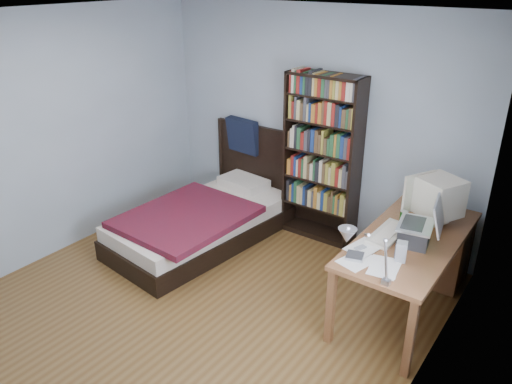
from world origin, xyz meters
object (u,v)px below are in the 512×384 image
bed (206,217)px  desk_lamp (354,241)px  keyboard (388,234)px  crt_monitor (436,197)px  laptop (417,231)px  soda_can (404,218)px  bookshelf (322,159)px  desk (424,246)px  speaker (401,252)px

bed → desk_lamp: bearing=-25.9°
keyboard → bed: bed is taller
crt_monitor → laptop: bearing=-88.1°
soda_can → bookshelf: 1.29m
crt_monitor → bed: bearing=-169.0°
crt_monitor → keyboard: size_ratio=1.00×
desk → bed: bed is taller
desk → desk_lamp: bearing=-90.7°
desk → keyboard: 0.67m
desk_lamp → bed: (-2.26, 1.10, -0.96)m
crt_monitor → keyboard: (-0.22, -0.50, -0.22)m
bookshelf → bed: (-0.99, -0.81, -0.67)m
desk → laptop: size_ratio=3.86×
crt_monitor → bookshelf: bookshelf is taller
keyboard → soda_can: bearing=87.1°
desk_lamp → soda_can: 1.41m
desk_lamp → bookshelf: (-1.27, 1.90, -0.29)m
speaker → bookshelf: bearing=123.5°
desk → bookshelf: size_ratio=0.90×
speaker → bookshelf: size_ratio=0.09×
crt_monitor → speaker: 0.84m
keyboard → desk: bearing=74.9°
desk → laptop: (0.07, -0.55, 0.43)m
desk → keyboard: bearing=-106.8°
crt_monitor → soda_can: (-0.20, -0.21, -0.18)m
bed → laptop: bearing=-1.0°
desk → bed: bearing=-167.3°
laptop → desk_lamp: bearing=-94.8°
crt_monitor → bookshelf: bearing=165.2°
keyboard → soda_can: soda_can is taller
speaker → soda_can: bearing=93.4°
crt_monitor → bed: bed is taller
keyboard → speaker: 0.40m
laptop → bookshelf: 1.60m
desk → crt_monitor: (0.05, -0.06, 0.55)m
crt_monitor → bookshelf: size_ratio=0.27×
laptop → speaker: (-0.01, -0.33, -0.04)m
soda_can → laptop: bearing=-52.7°
bed → bookshelf: bearing=39.3°
desk → crt_monitor: 0.56m
desk → crt_monitor: bearing=-49.6°
desk_lamp → speaker: bearing=83.5°
speaker → bookshelf: (-1.35, 1.18, 0.11)m
laptop → desk_lamp: size_ratio=0.71×
keyboard → bed: bearing=-179.5°
soda_can → keyboard: bearing=-94.6°
keyboard → desk_lamp: bearing=-80.2°
laptop → bookshelf: size_ratio=0.23×
keyboard → bookshelf: bearing=144.5°
desk_lamp → desk: bearing=89.3°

